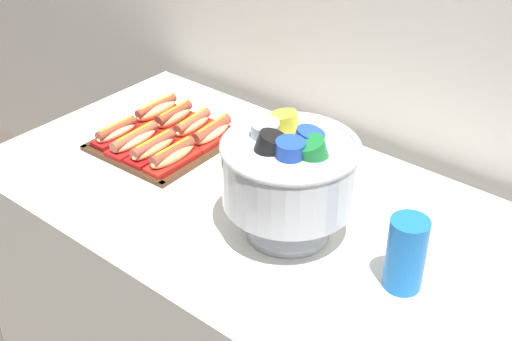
{
  "coord_description": "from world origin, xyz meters",
  "views": [
    {
      "loc": [
        0.9,
        -1.12,
        1.76
      ],
      "look_at": [
        -0.03,
        -0.01,
        0.84
      ],
      "focal_mm": 47.96,
      "sensor_mm": 36.0,
      "label": 1
    }
  ],
  "objects_px": {
    "hot_dog_4": "(157,111)",
    "cup_stack": "(406,254)",
    "hot_dog_5": "(174,118)",
    "punch_bowl": "(289,171)",
    "hot_dog_1": "(135,140)",
    "hot_dog_6": "(193,125)",
    "hot_dog_2": "(153,148)",
    "buffet_table": "(265,305)",
    "hot_dog_7": "(212,133)",
    "hot_dog_0": "(117,133)",
    "hot_dog_3": "(173,156)",
    "serving_tray": "(165,142)"
  },
  "relations": [
    {
      "from": "hot_dog_0",
      "to": "cup_stack",
      "type": "bearing_deg",
      "value": -0.88
    },
    {
      "from": "hot_dog_6",
      "to": "punch_bowl",
      "type": "xyz_separation_m",
      "value": [
        0.51,
        -0.19,
        0.14
      ]
    },
    {
      "from": "serving_tray",
      "to": "hot_dog_4",
      "type": "distance_m",
      "value": 0.14
    },
    {
      "from": "hot_dog_2",
      "to": "hot_dog_6",
      "type": "distance_m",
      "value": 0.17
    },
    {
      "from": "serving_tray",
      "to": "punch_bowl",
      "type": "distance_m",
      "value": 0.58
    },
    {
      "from": "hot_dog_2",
      "to": "hot_dog_5",
      "type": "height_order",
      "value": "hot_dog_5"
    },
    {
      "from": "hot_dog_1",
      "to": "serving_tray",
      "type": "bearing_deg",
      "value": 67.58
    },
    {
      "from": "hot_dog_1",
      "to": "punch_bowl",
      "type": "bearing_deg",
      "value": -2.64
    },
    {
      "from": "cup_stack",
      "to": "buffet_table",
      "type": "bearing_deg",
      "value": 173.09
    },
    {
      "from": "hot_dog_5",
      "to": "punch_bowl",
      "type": "relative_size",
      "value": 0.49
    },
    {
      "from": "hot_dog_0",
      "to": "cup_stack",
      "type": "relative_size",
      "value": 0.89
    },
    {
      "from": "buffet_table",
      "to": "hot_dog_7",
      "type": "distance_m",
      "value": 0.52
    },
    {
      "from": "cup_stack",
      "to": "hot_dog_3",
      "type": "bearing_deg",
      "value": 178.23
    },
    {
      "from": "hot_dog_7",
      "to": "punch_bowl",
      "type": "distance_m",
      "value": 0.49
    },
    {
      "from": "hot_dog_0",
      "to": "hot_dog_4",
      "type": "bearing_deg",
      "value": 92.02
    },
    {
      "from": "hot_dog_2",
      "to": "hot_dog_4",
      "type": "bearing_deg",
      "value": 134.29
    },
    {
      "from": "hot_dog_4",
      "to": "cup_stack",
      "type": "xyz_separation_m",
      "value": [
        0.96,
        -0.18,
        0.05
      ]
    },
    {
      "from": "hot_dog_7",
      "to": "punch_bowl",
      "type": "xyz_separation_m",
      "value": [
        0.43,
        -0.2,
        0.14
      ]
    },
    {
      "from": "hot_dog_0",
      "to": "hot_dog_4",
      "type": "xyz_separation_m",
      "value": [
        -0.01,
        0.16,
        0.0
      ]
    },
    {
      "from": "buffet_table",
      "to": "serving_tray",
      "type": "xyz_separation_m",
      "value": [
        -0.42,
        0.05,
        0.36
      ]
    },
    {
      "from": "hot_dog_4",
      "to": "hot_dog_7",
      "type": "xyz_separation_m",
      "value": [
        0.22,
        0.01,
        -0.0
      ]
    },
    {
      "from": "buffet_table",
      "to": "hot_dog_6",
      "type": "relative_size",
      "value": 9.61
    },
    {
      "from": "buffet_table",
      "to": "hot_dog_7",
      "type": "relative_size",
      "value": 9.44
    },
    {
      "from": "buffet_table",
      "to": "hot_dog_0",
      "type": "height_order",
      "value": "hot_dog_0"
    },
    {
      "from": "hot_dog_1",
      "to": "hot_dog_3",
      "type": "xyz_separation_m",
      "value": [
        0.15,
        0.01,
        0.0
      ]
    },
    {
      "from": "buffet_table",
      "to": "cup_stack",
      "type": "xyz_separation_m",
      "value": [
        0.42,
        -0.05,
        0.44
      ]
    },
    {
      "from": "hot_dog_3",
      "to": "hot_dog_4",
      "type": "distance_m",
      "value": 0.28
    },
    {
      "from": "punch_bowl",
      "to": "cup_stack",
      "type": "xyz_separation_m",
      "value": [
        0.31,
        0.01,
        -0.09
      ]
    },
    {
      "from": "hot_dog_6",
      "to": "hot_dog_1",
      "type": "bearing_deg",
      "value": -112.42
    },
    {
      "from": "buffet_table",
      "to": "hot_dog_7",
      "type": "bearing_deg",
      "value": 156.54
    },
    {
      "from": "hot_dog_6",
      "to": "hot_dog_7",
      "type": "bearing_deg",
      "value": 2.02
    },
    {
      "from": "hot_dog_3",
      "to": "hot_dog_4",
      "type": "height_order",
      "value": "same"
    },
    {
      "from": "hot_dog_2",
      "to": "buffet_table",
      "type": "bearing_deg",
      "value": 4.67
    },
    {
      "from": "hot_dog_0",
      "to": "hot_dog_1",
      "type": "height_order",
      "value": "same"
    },
    {
      "from": "hot_dog_3",
      "to": "hot_dog_5",
      "type": "height_order",
      "value": "hot_dog_5"
    },
    {
      "from": "buffet_table",
      "to": "hot_dog_0",
      "type": "relative_size",
      "value": 10.25
    },
    {
      "from": "hot_dog_5",
      "to": "serving_tray",
      "type": "bearing_deg",
      "value": -63.53
    },
    {
      "from": "hot_dog_0",
      "to": "hot_dog_6",
      "type": "height_order",
      "value": "hot_dog_6"
    },
    {
      "from": "serving_tray",
      "to": "hot_dog_1",
      "type": "xyz_separation_m",
      "value": [
        -0.03,
        -0.08,
        0.03
      ]
    },
    {
      "from": "hot_dog_3",
      "to": "hot_dog_6",
      "type": "bearing_deg",
      "value": 116.47
    },
    {
      "from": "hot_dog_5",
      "to": "punch_bowl",
      "type": "xyz_separation_m",
      "value": [
        0.58,
        -0.19,
        0.14
      ]
    },
    {
      "from": "hot_dog_7",
      "to": "hot_dog_5",
      "type": "bearing_deg",
      "value": -177.98
    },
    {
      "from": "buffet_table",
      "to": "hot_dog_0",
      "type": "distance_m",
      "value": 0.66
    },
    {
      "from": "hot_dog_6",
      "to": "punch_bowl",
      "type": "height_order",
      "value": "punch_bowl"
    },
    {
      "from": "hot_dog_5",
      "to": "hot_dog_7",
      "type": "height_order",
      "value": "hot_dog_5"
    },
    {
      "from": "hot_dog_6",
      "to": "hot_dog_7",
      "type": "height_order",
      "value": "same"
    },
    {
      "from": "serving_tray",
      "to": "hot_dog_2",
      "type": "bearing_deg",
      "value": -63.53
    },
    {
      "from": "serving_tray",
      "to": "hot_dog_3",
      "type": "height_order",
      "value": "hot_dog_3"
    },
    {
      "from": "hot_dog_1",
      "to": "hot_dog_6",
      "type": "bearing_deg",
      "value": 67.58
    },
    {
      "from": "hot_dog_4",
      "to": "cup_stack",
      "type": "relative_size",
      "value": 1.0
    }
  ]
}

